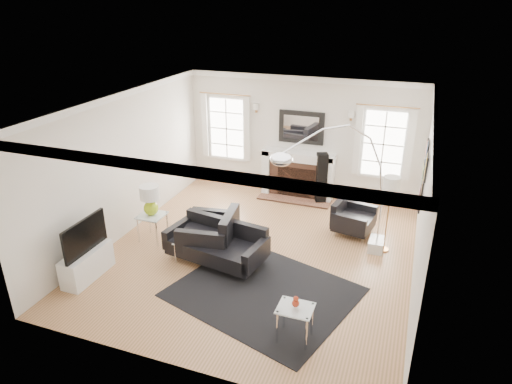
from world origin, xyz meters
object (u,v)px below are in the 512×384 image
at_px(armchair_left, 212,234).
at_px(armchair_right, 351,219).
at_px(fireplace, 298,175).
at_px(coffee_table, 206,238).
at_px(gourd_lamp, 150,198).
at_px(sofa, 218,244).
at_px(arc_floor_lamp, 335,188).

xyz_separation_m(armchair_left, armchair_right, (2.28, 1.68, -0.09)).
bearing_deg(fireplace, coffee_table, -105.18).
xyz_separation_m(armchair_right, gourd_lamp, (-3.59, -1.60, 0.57)).
distance_m(armchair_right, coffee_table, 2.97).
bearing_deg(sofa, armchair_right, 41.68).
bearing_deg(gourd_lamp, sofa, -9.65).
relative_size(sofa, coffee_table, 2.11).
xyz_separation_m(coffee_table, arc_floor_lamp, (2.17, 0.64, 1.04)).
height_order(sofa, arc_floor_lamp, arc_floor_lamp).
xyz_separation_m(sofa, armchair_right, (2.09, 1.86, -0.01)).
relative_size(sofa, gourd_lamp, 3.16).
distance_m(armchair_right, gourd_lamp, 3.98).
bearing_deg(coffee_table, fireplace, 74.82).
distance_m(armchair_right, arc_floor_lamp, 1.61).
xyz_separation_m(sofa, arc_floor_lamp, (1.90, 0.69, 1.09)).
bearing_deg(arc_floor_lamp, fireplace, 117.15).
height_order(fireplace, gourd_lamp, gourd_lamp).
relative_size(armchair_left, gourd_lamp, 1.95).
relative_size(armchair_left, arc_floor_lamp, 0.45).
bearing_deg(armchair_right, coffee_table, -142.59).
distance_m(coffee_table, arc_floor_lamp, 2.49).
bearing_deg(armchair_right, sofa, -138.32).
bearing_deg(arc_floor_lamp, armchair_left, -166.27).
relative_size(coffee_table, arc_floor_lamp, 0.34).
relative_size(fireplace, gourd_lamp, 2.84).
height_order(sofa, coffee_table, sofa).
distance_m(armchair_left, armchair_right, 2.84).
distance_m(fireplace, coffee_table, 3.30).
height_order(armchair_right, coffee_table, armchair_right).
relative_size(fireplace, sofa, 0.90).
bearing_deg(fireplace, armchair_right, -42.70).
relative_size(coffee_table, gourd_lamp, 1.50).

